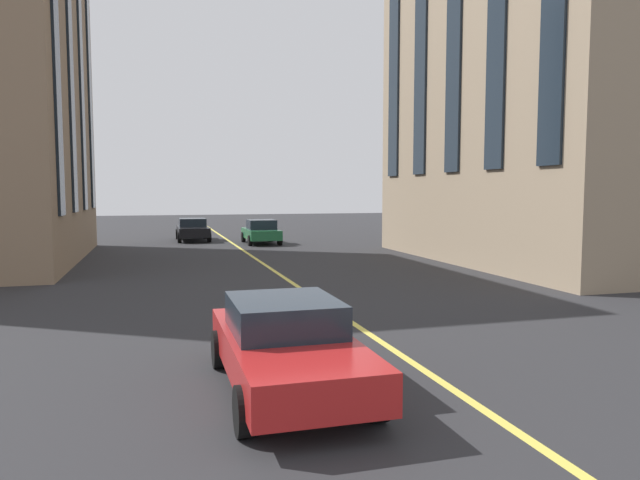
# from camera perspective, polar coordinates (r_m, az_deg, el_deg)

# --- Properties ---
(lane_centre_line) EXTENTS (80.00, 0.16, 0.01)m
(lane_centre_line) POSITION_cam_1_polar(r_m,az_deg,el_deg) (18.23, -2.10, -4.69)
(lane_centre_line) COLOR #D8C64C
(lane_centre_line) RESTS_ON ground_plane
(car_black_trailing) EXTENTS (4.40, 1.95, 1.37)m
(car_black_trailing) POSITION_cam_1_polar(r_m,az_deg,el_deg) (36.47, -12.46, 1.05)
(car_black_trailing) COLOR black
(car_black_trailing) RESTS_ON ground_plane
(car_red_parked_b) EXTENTS (4.40, 1.95, 1.37)m
(car_red_parked_b) POSITION_cam_1_polar(r_m,az_deg,el_deg) (8.86, -3.33, -10.24)
(car_red_parked_b) COLOR #B21E1E
(car_red_parked_b) RESTS_ON ground_plane
(car_green_oncoming) EXTENTS (3.90, 1.89, 1.40)m
(car_green_oncoming) POSITION_cam_1_polar(r_m,az_deg,el_deg) (33.65, -5.84, 0.83)
(car_green_oncoming) COLOR #1E6038
(car_green_oncoming) RESTS_ON ground_plane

